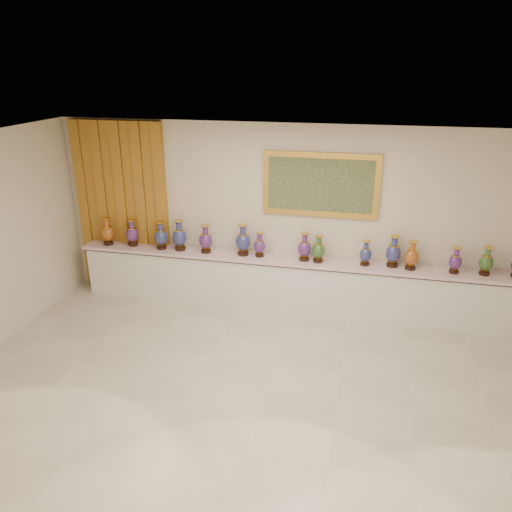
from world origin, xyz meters
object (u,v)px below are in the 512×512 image
at_px(counter, 294,285).
at_px(vase_2, 161,237).
at_px(vase_1, 132,234).
at_px(vase_0, 108,233).

relative_size(counter, vase_2, 15.37).
bearing_deg(vase_2, counter, 1.16).
bearing_deg(vase_1, vase_0, -173.30).
relative_size(vase_0, vase_2, 1.01).
height_order(counter, vase_0, vase_0).
bearing_deg(vase_2, vase_1, 175.37).
distance_m(vase_0, vase_2, 0.98).
xyz_separation_m(counter, vase_2, (-2.27, -0.05, 0.68)).
bearing_deg(vase_0, vase_2, 0.42).
height_order(vase_0, vase_2, vase_0).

